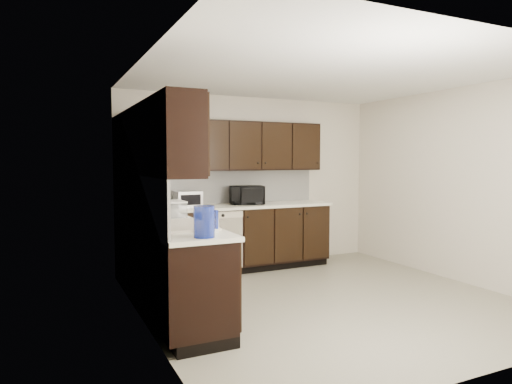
% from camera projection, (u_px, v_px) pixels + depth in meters
% --- Properties ---
extents(floor, '(4.00, 4.00, 0.00)m').
position_uv_depth(floor, '(326.00, 300.00, 5.12)').
color(floor, gray).
rests_on(floor, ground).
extents(ceiling, '(4.00, 4.00, 0.00)m').
position_uv_depth(ceiling, '(329.00, 74.00, 4.95)').
color(ceiling, white).
rests_on(ceiling, wall_back).
extents(wall_back, '(4.00, 0.02, 2.50)m').
position_uv_depth(wall_back, '(252.00, 181.00, 6.84)').
color(wall_back, beige).
rests_on(wall_back, floor).
extents(wall_left, '(0.02, 4.00, 2.50)m').
position_uv_depth(wall_left, '(145.00, 195.00, 4.18)').
color(wall_left, beige).
rests_on(wall_left, floor).
extents(wall_right, '(0.02, 4.00, 2.50)m').
position_uv_depth(wall_right, '(457.00, 185.00, 5.89)').
color(wall_right, beige).
rests_on(wall_right, floor).
extents(wall_front, '(4.00, 0.02, 2.50)m').
position_uv_depth(wall_front, '(488.00, 205.00, 3.23)').
color(wall_front, beige).
rests_on(wall_front, floor).
extents(lower_cabinets, '(3.00, 2.80, 0.90)m').
position_uv_depth(lower_cabinets, '(208.00, 253.00, 5.66)').
color(lower_cabinets, black).
rests_on(lower_cabinets, floor).
extents(countertop, '(3.03, 2.83, 0.04)m').
position_uv_depth(countertop, '(208.00, 213.00, 5.62)').
color(countertop, white).
rests_on(countertop, lower_cabinets).
extents(backsplash, '(3.00, 2.80, 0.48)m').
position_uv_depth(backsplash, '(186.00, 191.00, 5.71)').
color(backsplash, white).
rests_on(backsplash, countertop).
extents(upper_cabinets, '(3.00, 2.80, 0.70)m').
position_uv_depth(upper_cabinets, '(197.00, 144.00, 5.61)').
color(upper_cabinets, black).
rests_on(upper_cabinets, wall_back).
extents(dishwasher, '(0.58, 0.04, 0.78)m').
position_uv_depth(dishwasher, '(222.00, 237.00, 6.05)').
color(dishwasher, beige).
rests_on(dishwasher, lower_cabinets).
extents(sink, '(0.54, 0.82, 0.42)m').
position_uv_depth(sink, '(180.00, 233.00, 4.33)').
color(sink, beige).
rests_on(sink, countertop).
extents(microwave, '(0.54, 0.44, 0.26)m').
position_uv_depth(microwave, '(247.00, 195.00, 6.49)').
color(microwave, black).
rests_on(microwave, countertop).
extents(soap_bottle_a, '(0.09, 0.10, 0.19)m').
position_uv_depth(soap_bottle_a, '(212.00, 222.00, 3.95)').
color(soap_bottle_a, gray).
rests_on(soap_bottle_a, countertop).
extents(soap_bottle_b, '(0.10, 0.10, 0.22)m').
position_uv_depth(soap_bottle_b, '(159.00, 211.00, 4.61)').
color(soap_bottle_b, gray).
rests_on(soap_bottle_b, countertop).
extents(toaster_oven, '(0.34, 0.26, 0.21)m').
position_uv_depth(toaster_oven, '(188.00, 199.00, 6.12)').
color(toaster_oven, silver).
rests_on(toaster_oven, countertop).
extents(storage_bin, '(0.46, 0.36, 0.17)m').
position_uv_depth(storage_bin, '(163.00, 210.00, 5.00)').
color(storage_bin, silver).
rests_on(storage_bin, countertop).
extents(blue_pitcher, '(0.20, 0.20, 0.26)m').
position_uv_depth(blue_pitcher, '(204.00, 222.00, 3.70)').
color(blue_pitcher, navy).
rests_on(blue_pitcher, countertop).
extents(teal_tumbler, '(0.09, 0.09, 0.18)m').
position_uv_depth(teal_tumbler, '(161.00, 204.00, 5.61)').
color(teal_tumbler, '#0D7C93').
rests_on(teal_tumbler, countertop).
extents(paper_towel_roll, '(0.18, 0.18, 0.31)m').
position_uv_depth(paper_towel_roll, '(160.00, 201.00, 5.32)').
color(paper_towel_roll, white).
rests_on(paper_towel_roll, countertop).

